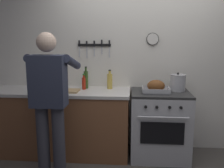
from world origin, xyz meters
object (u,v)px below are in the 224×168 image
stock_pot (178,83)px  bottle_soy_sauce (57,81)px  cutting_board (65,91)px  bottle_cooking_oil (110,81)px  bottle_olive_oil (86,79)px  roasting_pan (156,87)px  person_cook (50,98)px  stove (160,124)px  bottle_hot_sauce (84,83)px

stock_pot → bottle_soy_sauce: 1.70m
cutting_board → stock_pot: bearing=6.6°
bottle_cooking_oil → bottle_olive_oil: bearing=-179.8°
roasting_pan → bottle_soy_sauce: size_ratio=1.82×
stock_pot → bottle_cooking_oil: 0.92m
bottle_olive_oil → person_cook: bearing=-108.1°
bottle_olive_oil → stove: bearing=-8.4°
person_cook → bottle_olive_oil: bearing=-8.5°
roasting_pan → bottle_hot_sauce: bearing=173.0°
stove → stock_pot: (0.23, 0.09, 0.56)m
bottle_soy_sauce → stock_pot: bearing=-5.1°
bottle_hot_sauce → bottle_soy_sauce: bearing=158.6°
stove → bottle_soy_sauce: bottle_soy_sauce is taller
roasting_pan → person_cook: bearing=-153.8°
roasting_pan → stock_pot: bearing=24.5°
person_cook → bottle_olive_oil: size_ratio=5.41×
person_cook → bottle_olive_oil: person_cook is taller
bottle_olive_oil → cutting_board: bearing=-135.6°
bottle_olive_oil → bottle_hot_sauce: size_ratio=1.44×
person_cook → bottle_soy_sauce: size_ratio=8.56×
person_cook → bottle_cooking_oil: person_cook is taller
stove → bottle_cooking_oil: (-0.69, 0.15, 0.56)m
person_cook → cutting_board: size_ratio=4.61×
person_cook → cutting_board: bearing=7.4°
bottle_hot_sauce → stove: bearing=-4.1°
roasting_pan → bottle_cooking_oil: bearing=162.4°
stove → roasting_pan: roasting_pan is taller
stove → roasting_pan: size_ratio=2.56×
bottle_olive_oil → bottle_hot_sauce: bearing=-103.0°
person_cook → bottle_soy_sauce: bearing=21.3°
person_cook → bottle_cooking_oil: size_ratio=6.26×
person_cook → stock_pot: (1.51, 0.73, 0.06)m
roasting_pan → bottle_soy_sauce: bottle_soy_sauce is taller
stock_pot → roasting_pan: bearing=-155.5°
bottle_hot_sauce → bottle_cooking_oil: bottle_cooking_oil is taller
roasting_pan → bottle_hot_sauce: bottle_hot_sauce is taller
stove → bottle_olive_oil: 1.18m
roasting_pan → bottle_cooking_oil: size_ratio=1.33×
bottle_olive_oil → bottle_hot_sauce: 0.09m
bottle_soy_sauce → bottle_cooking_oil: bottle_cooking_oil is taller
stove → bottle_soy_sauce: size_ratio=4.64×
person_cook → cutting_board: person_cook is taller
roasting_pan → stove: bearing=33.5°
stock_pot → bottle_hot_sauce: bearing=-179.3°
roasting_pan → cutting_board: roasting_pan is taller
roasting_pan → bottle_hot_sauce: 0.98m
person_cook → bottle_cooking_oil: bearing=-27.1°
bottle_olive_oil → bottle_cooking_oil: (0.33, 0.00, -0.02)m
bottle_olive_oil → roasting_pan: bearing=-11.6°
roasting_pan → cutting_board: 1.19m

